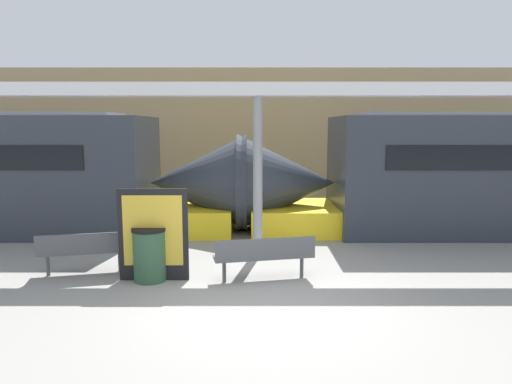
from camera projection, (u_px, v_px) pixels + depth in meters
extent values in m
plane|color=gray|center=(269.00, 303.00, 7.38)|extent=(60.00, 60.00, 0.00)
cube|color=tan|center=(263.00, 135.00, 17.29)|extent=(56.00, 0.20, 5.00)
cone|color=#2D333D|center=(288.00, 183.00, 12.42)|extent=(2.66, 2.63, 2.63)
cube|color=yellow|center=(297.00, 217.00, 12.56)|extent=(2.39, 2.46, 0.70)
cone|color=#2D333D|center=(201.00, 183.00, 12.43)|extent=(2.66, 2.63, 2.63)
cube|color=yellow|center=(192.00, 217.00, 12.57)|extent=(2.39, 2.46, 0.70)
cube|color=#4C4F54|center=(266.00, 256.00, 8.44)|extent=(1.90, 0.80, 0.04)
cube|color=#4C4F54|center=(268.00, 248.00, 8.22)|extent=(1.82, 0.40, 0.36)
cylinder|color=#4C4F54|center=(226.00, 271.00, 8.33)|extent=(0.07, 0.07, 0.43)
cylinder|color=#4C4F54|center=(304.00, 266.00, 8.62)|extent=(0.07, 0.07, 0.43)
cube|color=#4C4F54|center=(86.00, 251.00, 8.82)|extent=(1.71, 0.79, 0.04)
cube|color=#4C4F54|center=(84.00, 243.00, 8.60)|extent=(1.62, 0.40, 0.36)
cylinder|color=#4C4F54|center=(50.00, 265.00, 8.72)|extent=(0.07, 0.07, 0.43)
cylinder|color=#4C4F54|center=(122.00, 260.00, 9.00)|extent=(0.07, 0.07, 0.43)
cylinder|color=#2D5138|center=(152.00, 256.00, 8.42)|extent=(0.60, 0.60, 0.94)
cylinder|color=black|center=(151.00, 229.00, 8.35)|extent=(0.63, 0.63, 0.06)
cube|color=black|center=(156.00, 235.00, 8.38)|extent=(1.28, 0.06, 1.72)
cube|color=gold|center=(155.00, 231.00, 8.33)|extent=(1.09, 0.01, 1.31)
cylinder|color=gray|center=(260.00, 177.00, 10.04)|extent=(0.21, 0.21, 3.48)
cube|color=silver|center=(260.00, 90.00, 9.77)|extent=(28.00, 0.60, 0.28)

